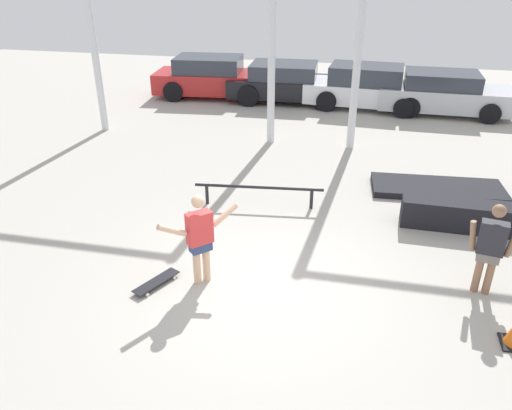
{
  "coord_description": "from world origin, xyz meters",
  "views": [
    {
      "loc": [
        1.31,
        -6.28,
        4.7
      ],
      "look_at": [
        -0.37,
        1.44,
        0.69
      ],
      "focal_mm": 35.0,
      "sensor_mm": 36.0,
      "label": 1
    }
  ],
  "objects_px": {
    "grind_rail": "(259,190)",
    "bystander": "(490,246)",
    "skateboard": "(156,282)",
    "parked_car_red": "(212,77)",
    "parked_car_white": "(369,88)",
    "parked_car_silver": "(444,93)",
    "grind_box": "(470,216)",
    "parked_car_black": "(287,83)",
    "manual_pad": "(437,188)",
    "skateboarder": "(200,236)"
  },
  "relations": [
    {
      "from": "grind_rail",
      "to": "bystander",
      "type": "height_order",
      "value": "bystander"
    },
    {
      "from": "skateboard",
      "to": "parked_car_red",
      "type": "relative_size",
      "value": 0.2
    },
    {
      "from": "grind_rail",
      "to": "parked_car_white",
      "type": "height_order",
      "value": "parked_car_white"
    },
    {
      "from": "parked_car_red",
      "to": "parked_car_silver",
      "type": "relative_size",
      "value": 1.03
    },
    {
      "from": "grind_box",
      "to": "parked_car_silver",
      "type": "height_order",
      "value": "parked_car_silver"
    },
    {
      "from": "grind_box",
      "to": "parked_car_black",
      "type": "bearing_deg",
      "value": 120.1
    },
    {
      "from": "parked_car_black",
      "to": "parked_car_white",
      "type": "xyz_separation_m",
      "value": [
        2.79,
        -0.25,
        0.03
      ]
    },
    {
      "from": "grind_box",
      "to": "manual_pad",
      "type": "distance_m",
      "value": 1.68
    },
    {
      "from": "parked_car_silver",
      "to": "bystander",
      "type": "distance_m",
      "value": 9.95
    },
    {
      "from": "manual_pad",
      "to": "parked_car_red",
      "type": "relative_size",
      "value": 0.66
    },
    {
      "from": "parked_car_black",
      "to": "bystander",
      "type": "bearing_deg",
      "value": -68.01
    },
    {
      "from": "grind_rail",
      "to": "parked_car_white",
      "type": "xyz_separation_m",
      "value": [
        2.06,
        7.96,
        0.31
      ]
    },
    {
      "from": "parked_car_silver",
      "to": "grind_rail",
      "type": "bearing_deg",
      "value": -118.32
    },
    {
      "from": "skateboard",
      "to": "parked_car_white",
      "type": "height_order",
      "value": "parked_car_white"
    },
    {
      "from": "parked_car_white",
      "to": "skateboard",
      "type": "bearing_deg",
      "value": -101.86
    },
    {
      "from": "skateboarder",
      "to": "parked_car_black",
      "type": "height_order",
      "value": "skateboarder"
    },
    {
      "from": "grind_box",
      "to": "parked_car_white",
      "type": "bearing_deg",
      "value": 104.11
    },
    {
      "from": "parked_car_white",
      "to": "bystander",
      "type": "bearing_deg",
      "value": -75.67
    },
    {
      "from": "skateboard",
      "to": "manual_pad",
      "type": "relative_size",
      "value": 0.3
    },
    {
      "from": "parked_car_white",
      "to": "bystander",
      "type": "height_order",
      "value": "bystander"
    },
    {
      "from": "skateboarder",
      "to": "skateboard",
      "type": "xyz_separation_m",
      "value": [
        -0.68,
        -0.26,
        -0.78
      ]
    },
    {
      "from": "grind_rail",
      "to": "parked_car_red",
      "type": "distance_m",
      "value": 8.91
    },
    {
      "from": "skateboarder",
      "to": "parked_car_black",
      "type": "distance_m",
      "value": 11.0
    },
    {
      "from": "parked_car_white",
      "to": "bystander",
      "type": "xyz_separation_m",
      "value": [
        1.9,
        -10.09,
        0.16
      ]
    },
    {
      "from": "grind_rail",
      "to": "parked_car_black",
      "type": "relative_size",
      "value": 0.64
    },
    {
      "from": "skateboard",
      "to": "parked_car_silver",
      "type": "bearing_deg",
      "value": -0.61
    },
    {
      "from": "grind_rail",
      "to": "bystander",
      "type": "relative_size",
      "value": 1.74
    },
    {
      "from": "parked_car_black",
      "to": "bystander",
      "type": "xyz_separation_m",
      "value": [
        4.69,
        -10.34,
        0.18
      ]
    },
    {
      "from": "manual_pad",
      "to": "skateboard",
      "type": "bearing_deg",
      "value": -135.83
    },
    {
      "from": "parked_car_white",
      "to": "parked_car_silver",
      "type": "height_order",
      "value": "parked_car_white"
    },
    {
      "from": "skateboarder",
      "to": "grind_rail",
      "type": "xyz_separation_m",
      "value": [
        0.33,
        2.78,
        -0.48
      ]
    },
    {
      "from": "grind_rail",
      "to": "bystander",
      "type": "xyz_separation_m",
      "value": [
        3.95,
        -2.14,
        0.47
      ]
    },
    {
      "from": "parked_car_red",
      "to": "parked_car_white",
      "type": "distance_m",
      "value": 5.5
    },
    {
      "from": "grind_box",
      "to": "parked_car_red",
      "type": "relative_size",
      "value": 0.59
    },
    {
      "from": "skateboard",
      "to": "parked_car_silver",
      "type": "xyz_separation_m",
      "value": [
        5.43,
        10.84,
        0.58
      ]
    },
    {
      "from": "skateboard",
      "to": "manual_pad",
      "type": "xyz_separation_m",
      "value": [
        4.69,
        4.56,
        0.01
      ]
    },
    {
      "from": "skateboard",
      "to": "parked_car_black",
      "type": "xyz_separation_m",
      "value": [
        0.27,
        11.24,
        0.58
      ]
    },
    {
      "from": "grind_box",
      "to": "parked_car_red",
      "type": "bearing_deg",
      "value": 132.11
    },
    {
      "from": "grind_rail",
      "to": "grind_box",
      "type": "bearing_deg",
      "value": -1.51
    },
    {
      "from": "skateboard",
      "to": "parked_car_black",
      "type": "bearing_deg",
      "value": 24.61
    },
    {
      "from": "bystander",
      "to": "grind_box",
      "type": "bearing_deg",
      "value": -82.66
    },
    {
      "from": "manual_pad",
      "to": "parked_car_black",
      "type": "bearing_deg",
      "value": 123.49
    },
    {
      "from": "skateboarder",
      "to": "parked_car_black",
      "type": "relative_size",
      "value": 0.37
    },
    {
      "from": "manual_pad",
      "to": "parked_car_black",
      "type": "distance_m",
      "value": 8.04
    },
    {
      "from": "skateboard",
      "to": "parked_car_silver",
      "type": "height_order",
      "value": "parked_car_silver"
    },
    {
      "from": "skateboarder",
      "to": "parked_car_white",
      "type": "height_order",
      "value": "skateboarder"
    },
    {
      "from": "bystander",
      "to": "grind_rail",
      "type": "bearing_deg",
      "value": -17.43
    },
    {
      "from": "grind_rail",
      "to": "skateboarder",
      "type": "bearing_deg",
      "value": -96.71
    },
    {
      "from": "grind_box",
      "to": "bystander",
      "type": "relative_size",
      "value": 1.66
    },
    {
      "from": "skateboarder",
      "to": "parked_car_silver",
      "type": "height_order",
      "value": "skateboarder"
    }
  ]
}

